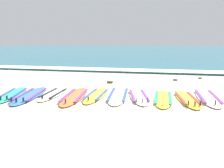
# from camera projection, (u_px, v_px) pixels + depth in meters

# --- Properties ---
(ground_plane) EXTENTS (80.00, 80.00, 0.00)m
(ground_plane) POSITION_uv_depth(u_px,v_px,m) (120.00, 102.00, 6.30)
(ground_plane) COLOR #C1B599
(sea) EXTENTS (80.00, 60.00, 0.10)m
(sea) POSITION_uv_depth(u_px,v_px,m) (153.00, 50.00, 40.49)
(sea) COLOR #23667A
(sea) RESTS_ON ground
(wave_foam_strip) EXTENTS (80.00, 1.27, 0.11)m
(wave_foam_strip) POSITION_uv_depth(u_px,v_px,m) (139.00, 71.00, 12.24)
(wave_foam_strip) COLOR white
(wave_foam_strip) RESTS_ON ground
(surfboard_0) EXTENTS (1.06, 2.22, 0.18)m
(surfboard_0) POSITION_uv_depth(u_px,v_px,m) (12.00, 94.00, 7.05)
(surfboard_0) COLOR #2DB793
(surfboard_0) RESTS_ON ground
(surfboard_1) EXTENTS (0.99, 2.47, 0.18)m
(surfboard_1) POSITION_uv_depth(u_px,v_px,m) (30.00, 95.00, 6.95)
(surfboard_1) COLOR #3875CC
(surfboard_1) RESTS_ON ground
(surfboard_2) EXTENTS (0.55, 1.94, 0.18)m
(surfboard_2) POSITION_uv_depth(u_px,v_px,m) (54.00, 94.00, 7.10)
(surfboard_2) COLOR white
(surfboard_2) RESTS_ON ground
(surfboard_3) EXTENTS (0.85, 2.44, 0.18)m
(surfboard_3) POSITION_uv_depth(u_px,v_px,m) (75.00, 96.00, 6.84)
(surfboard_3) COLOR orange
(surfboard_3) RESTS_ON ground
(surfboard_4) EXTENTS (0.53, 2.09, 0.18)m
(surfboard_4) POSITION_uv_depth(u_px,v_px,m) (96.00, 95.00, 6.95)
(surfboard_4) COLOR yellow
(surfboard_4) RESTS_ON ground
(surfboard_5) EXTENTS (0.80, 2.44, 0.18)m
(surfboard_5) POSITION_uv_depth(u_px,v_px,m) (118.00, 95.00, 6.94)
(surfboard_5) COLOR silver
(surfboard_5) RESTS_ON ground
(surfboard_6) EXTENTS (0.97, 2.18, 0.18)m
(surfboard_6) POSITION_uv_depth(u_px,v_px,m) (139.00, 96.00, 6.81)
(surfboard_6) COLOR silver
(surfboard_6) RESTS_ON ground
(surfboard_7) EXTENTS (0.58, 2.15, 0.18)m
(surfboard_7) POSITION_uv_depth(u_px,v_px,m) (163.00, 98.00, 6.56)
(surfboard_7) COLOR yellow
(surfboard_7) RESTS_ON ground
(surfboard_8) EXTENTS (0.78, 2.16, 0.18)m
(surfboard_8) POSITION_uv_depth(u_px,v_px,m) (187.00, 99.00, 6.50)
(surfboard_8) COLOR yellow
(surfboard_8) RESTS_ON ground
(surfboard_9) EXTENTS (0.60, 2.36, 0.18)m
(surfboard_9) POSITION_uv_depth(u_px,v_px,m) (207.00, 97.00, 6.69)
(surfboard_9) COLOR white
(surfboard_9) RESTS_ON ground
(seaweed_clump_near_shoreline) EXTENTS (0.18, 0.15, 0.06)m
(seaweed_clump_near_shoreline) POSITION_uv_depth(u_px,v_px,m) (200.00, 78.00, 10.11)
(seaweed_clump_near_shoreline) COLOR #384723
(seaweed_clump_near_shoreline) RESTS_ON ground
(seaweed_clump_mid_sand) EXTENTS (0.21, 0.17, 0.07)m
(seaweed_clump_mid_sand) POSITION_uv_depth(u_px,v_px,m) (175.00, 80.00, 9.66)
(seaweed_clump_mid_sand) COLOR #4C4228
(seaweed_clump_mid_sand) RESTS_ON ground
(seaweed_clump_by_the_boards) EXTENTS (0.27, 0.22, 0.09)m
(seaweed_clump_by_the_boards) POSITION_uv_depth(u_px,v_px,m) (110.00, 82.00, 9.08)
(seaweed_clump_by_the_boards) COLOR #384723
(seaweed_clump_by_the_boards) RESTS_ON ground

